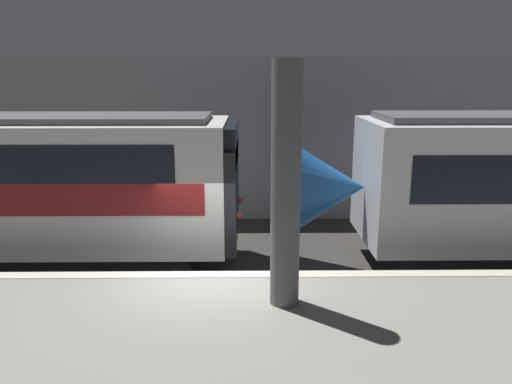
{
  "coord_description": "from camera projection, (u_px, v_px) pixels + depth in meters",
  "views": [
    {
      "loc": [
        0.72,
        -8.89,
        4.76
      ],
      "look_at": [
        0.84,
        1.1,
        2.34
      ],
      "focal_mm": 35.0,
      "sensor_mm": 36.0,
      "label": 1
    }
  ],
  "objects": [
    {
      "name": "station_rear_barrier",
      "position": [
        227.0,
        140.0,
        15.97
      ],
      "size": [
        50.0,
        0.15,
        5.23
      ],
      "color": "#939399",
      "rests_on": "ground"
    },
    {
      "name": "support_pillar_near",
      "position": [
        286.0,
        187.0,
        7.79
      ],
      "size": [
        0.47,
        0.47,
        3.91
      ],
      "color": "#56565B",
      "rests_on": "platform"
    },
    {
      "name": "ground_plane",
      "position": [
        214.0,
        321.0,
        9.75
      ],
      "size": [
        120.0,
        120.0,
        0.0
      ],
      "primitive_type": "plane",
      "color": "#33302D"
    },
    {
      "name": "platform",
      "position": [
        200.0,
        376.0,
        7.13
      ],
      "size": [
        40.0,
        5.14,
        1.06
      ],
      "color": "gray",
      "rests_on": "ground"
    }
  ]
}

